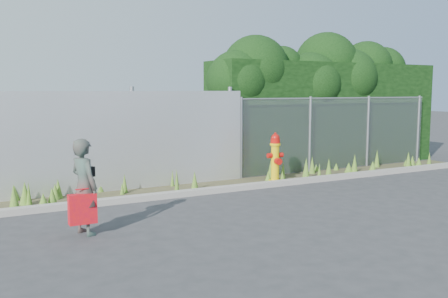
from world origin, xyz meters
name	(u,v)px	position (x,y,z in m)	size (l,w,h in m)	color
ground	(273,208)	(0.00, 0.00, 0.00)	(80.00, 80.00, 0.00)	#313134
curb	(227,189)	(0.00, 1.80, 0.06)	(16.00, 0.22, 0.12)	gray
weed_strip	(202,182)	(-0.33, 2.40, 0.14)	(16.00, 1.31, 0.55)	#403B24
corrugated_fence	(63,144)	(-3.25, 3.01, 1.10)	(8.50, 0.21, 2.30)	#B3B6BB
chainlink_fence	(340,133)	(4.25, 3.00, 1.03)	(6.50, 0.07, 2.05)	gray
hedge	(319,93)	(4.33, 4.02, 2.14)	(7.56, 2.15, 3.94)	black
fire_hydrant	(275,158)	(1.54, 2.20, 0.59)	(0.40, 0.36, 1.21)	#DCB80B
woman	(84,187)	(-3.51, -0.02, 0.74)	(0.54, 0.36, 1.49)	#106657
red_tote_bag	(83,209)	(-3.58, -0.16, 0.44)	(0.41, 0.15, 0.54)	#B30A22
black_shoulder_bag	(88,172)	(-3.39, 0.21, 0.93)	(0.21, 0.09, 0.16)	black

